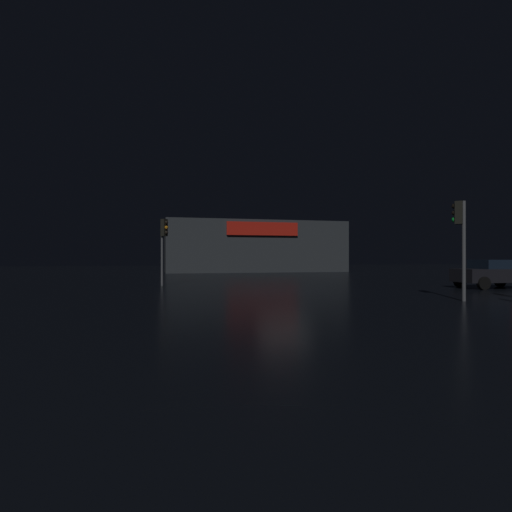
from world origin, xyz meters
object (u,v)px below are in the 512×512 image
store_building (254,247)px  car_near (492,273)px  traffic_signal_main (164,237)px  traffic_signal_opposite (460,228)px

store_building → car_near: store_building is taller
traffic_signal_main → traffic_signal_opposite: bearing=-45.5°
traffic_signal_main → traffic_signal_opposite: 15.15m
traffic_signal_main → car_near: size_ratio=0.97×
store_building → traffic_signal_opposite: bearing=-89.5°
store_building → car_near: (6.40, -26.93, -2.02)m
store_building → traffic_signal_main: bearing=-116.3°
traffic_signal_opposite → traffic_signal_main: bearing=134.5°
traffic_signal_main → car_near: traffic_signal_main is taller
store_building → car_near: 27.75m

